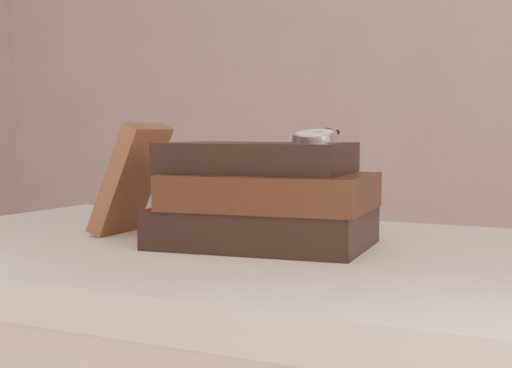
% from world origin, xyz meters
% --- Properties ---
extents(table, '(1.00, 0.60, 0.75)m').
position_xyz_m(table, '(0.00, 0.35, 0.66)').
color(table, beige).
rests_on(table, ground).
extents(book_stack, '(0.27, 0.20, 0.13)m').
position_xyz_m(book_stack, '(0.02, 0.35, 0.81)').
color(book_stack, black).
rests_on(book_stack, table).
extents(journal, '(0.09, 0.10, 0.15)m').
position_xyz_m(journal, '(-0.18, 0.36, 0.82)').
color(journal, '#422819').
rests_on(journal, table).
extents(pocket_watch, '(0.06, 0.16, 0.02)m').
position_xyz_m(pocket_watch, '(0.09, 0.34, 0.88)').
color(pocket_watch, silver).
rests_on(pocket_watch, book_stack).
extents(eyeglasses, '(0.12, 0.13, 0.05)m').
position_xyz_m(eyeglasses, '(-0.08, 0.42, 0.82)').
color(eyeglasses, silver).
rests_on(eyeglasses, book_stack).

